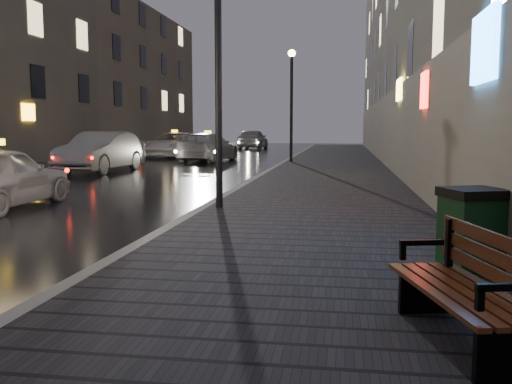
# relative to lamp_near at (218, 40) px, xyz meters

# --- Properties ---
(sidewalk) EXTENTS (4.60, 58.00, 0.15)m
(sidewalk) POSITION_rel_lamp_near_xyz_m (2.05, 15.00, -3.41)
(sidewalk) COLOR black
(sidewalk) RESTS_ON ground
(curb) EXTENTS (0.20, 58.00, 0.15)m
(curb) POSITION_rel_lamp_near_xyz_m (-0.35, 15.00, -3.41)
(curb) COLOR slate
(curb) RESTS_ON ground
(sidewalk_far) EXTENTS (2.40, 58.00, 0.15)m
(sidewalk_far) POSITION_rel_lamp_near_xyz_m (-10.55, 15.00, -3.41)
(sidewalk_far) COLOR black
(sidewalk_far) RESTS_ON ground
(curb_far) EXTENTS (0.20, 58.00, 0.15)m
(curb_far) POSITION_rel_lamp_near_xyz_m (-9.25, 15.00, -3.41)
(curb_far) COLOR slate
(curb_far) RESTS_ON ground
(building_near) EXTENTS (1.80, 50.00, 13.00)m
(building_near) POSITION_rel_lamp_near_xyz_m (5.25, 19.00, 3.01)
(building_near) COLOR #605B54
(building_near) RESTS_ON ground
(building_far_c) EXTENTS (6.00, 22.00, 11.00)m
(building_far_c) POSITION_rel_lamp_near_xyz_m (-15.35, 33.00, 2.01)
(building_far_c) COLOR #6B6051
(building_far_c) RESTS_ON ground
(lamp_near) EXTENTS (0.36, 0.36, 5.28)m
(lamp_near) POSITION_rel_lamp_near_xyz_m (0.00, 0.00, 0.00)
(lamp_near) COLOR black
(lamp_near) RESTS_ON sidewalk
(lamp_far) EXTENTS (0.36, 0.36, 5.28)m
(lamp_far) POSITION_rel_lamp_near_xyz_m (0.00, 16.00, 0.00)
(lamp_far) COLOR black
(lamp_far) RESTS_ON sidewalk
(bench) EXTENTS (0.96, 1.76, 0.85)m
(bench) POSITION_rel_lamp_near_xyz_m (3.46, -6.90, -2.91)
(bench) COLOR black
(bench) RESTS_ON sidewalk
(trash_bin) EXTENTS (0.79, 0.79, 0.95)m
(trash_bin) POSITION_rel_lamp_near_xyz_m (3.95, -4.63, -2.86)
(trash_bin) COLOR black
(trash_bin) RESTS_ON sidewalk
(car_left_mid) EXTENTS (2.00, 4.99, 1.61)m
(car_left_mid) POSITION_rel_lamp_near_xyz_m (-7.11, 10.35, -2.68)
(car_left_mid) COLOR gray
(car_left_mid) RESTS_ON ground
(taxi_mid) EXTENTS (2.66, 5.30, 1.48)m
(taxi_mid) POSITION_rel_lamp_near_xyz_m (-4.58, 18.03, -2.75)
(taxi_mid) COLOR #B8B9BF
(taxi_mid) RESTS_ON ground
(taxi_far) EXTENTS (3.05, 5.64, 1.50)m
(taxi_far) POSITION_rel_lamp_near_xyz_m (-7.46, 21.58, -2.74)
(taxi_far) COLOR silver
(taxi_far) RESTS_ON ground
(car_far) EXTENTS (2.12, 4.91, 1.65)m
(car_far) POSITION_rel_lamp_near_xyz_m (-4.93, 35.30, -2.66)
(car_far) COLOR #929299
(car_far) RESTS_ON ground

